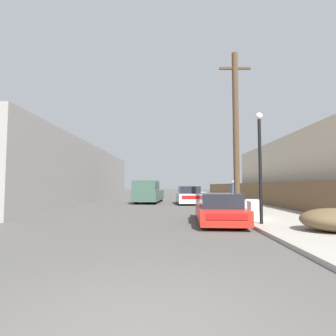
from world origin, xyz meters
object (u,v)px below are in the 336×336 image
(parked_sports_car_red, at_px, (219,209))
(pickup_truck, at_px, (148,192))
(car_parked_mid, at_px, (189,196))
(discarded_fridge, at_px, (253,209))
(brush_pile, at_px, (335,220))
(pedestrian, at_px, (234,192))
(street_lamp, at_px, (260,158))
(utility_pole, at_px, (236,129))

(parked_sports_car_red, xyz_separation_m, pickup_truck, (-3.92, 12.05, 0.40))
(car_parked_mid, bearing_deg, pickup_truck, 157.35)
(discarded_fridge, xyz_separation_m, brush_pile, (1.52, -3.06, -0.04))
(pickup_truck, height_order, pedestrian, pickup_truck)
(street_lamp, height_order, brush_pile, street_lamp)
(parked_sports_car_red, relative_size, street_lamp, 1.08)
(pedestrian, bearing_deg, street_lamp, -97.35)
(car_parked_mid, distance_m, brush_pile, 13.79)
(discarded_fridge, height_order, utility_pole, utility_pole)
(parked_sports_car_red, bearing_deg, pedestrian, 76.07)
(brush_pile, relative_size, pedestrian, 1.16)
(parked_sports_car_red, relative_size, brush_pile, 2.18)
(discarded_fridge, bearing_deg, street_lamp, -79.08)
(brush_pile, distance_m, pedestrian, 10.83)
(pickup_truck, bearing_deg, utility_pole, 130.23)
(discarded_fridge, relative_size, pickup_truck, 0.34)
(brush_pile, height_order, pedestrian, pedestrian)
(discarded_fridge, distance_m, car_parked_mid, 10.46)
(utility_pole, relative_size, brush_pile, 4.42)
(street_lamp, bearing_deg, car_parked_mid, 99.04)
(car_parked_mid, bearing_deg, parked_sports_car_red, -89.67)
(parked_sports_car_red, bearing_deg, pickup_truck, 111.32)
(brush_pile, bearing_deg, discarded_fridge, 116.39)
(discarded_fridge, height_order, car_parked_mid, car_parked_mid)
(pickup_truck, distance_m, brush_pile, 16.19)
(discarded_fridge, bearing_deg, parked_sports_car_red, -143.68)
(street_lamp, bearing_deg, pedestrian, 82.65)
(pickup_truck, xyz_separation_m, brush_pile, (6.99, -14.59, -0.48))
(parked_sports_car_red, relative_size, car_parked_mid, 1.08)
(parked_sports_car_red, height_order, utility_pole, utility_pole)
(parked_sports_car_red, height_order, car_parked_mid, car_parked_mid)
(pickup_truck, bearing_deg, discarded_fridge, 120.19)
(discarded_fridge, distance_m, utility_pole, 5.53)
(discarded_fridge, distance_m, street_lamp, 2.53)
(discarded_fridge, height_order, parked_sports_car_red, parked_sports_car_red)
(utility_pole, xyz_separation_m, pedestrian, (0.81, 4.19, -3.71))
(pickup_truck, distance_m, street_lamp, 14.14)
(utility_pole, distance_m, brush_pile, 7.98)
(discarded_fridge, height_order, street_lamp, street_lamp)
(street_lamp, distance_m, pedestrian, 9.43)
(parked_sports_car_red, xyz_separation_m, car_parked_mid, (-0.50, 10.78, 0.13))
(car_parked_mid, xyz_separation_m, brush_pile, (3.57, -13.32, -0.20))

